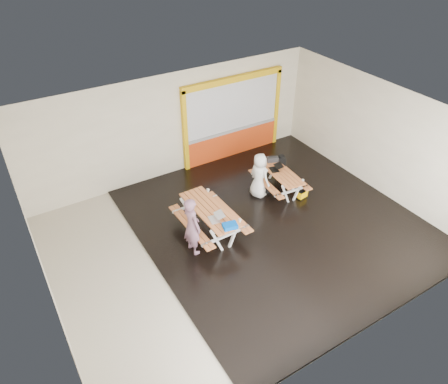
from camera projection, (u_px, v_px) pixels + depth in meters
room at (242, 186)px, 10.66m from camera, size 10.02×8.02×3.52m
deck at (276, 221)px, 12.19m from camera, size 7.50×7.98×0.05m
kiosk at (233, 120)px, 14.50m from camera, size 3.88×0.16×3.00m
picnic_table_left at (210, 215)px, 11.44m from camera, size 1.51×2.19×0.86m
picnic_table_right at (280, 176)px, 13.17m from camera, size 1.38×1.92×0.73m
person_left at (192, 226)px, 10.68m from camera, size 0.46×0.65×1.70m
person_right at (259, 176)px, 12.82m from camera, size 0.59×0.80×1.49m
laptop_left at (216, 218)px, 10.93m from camera, size 0.43×0.40×0.16m
laptop_right at (276, 168)px, 13.14m from camera, size 0.46×0.42×0.16m
blue_pouch at (230, 226)px, 10.66m from camera, size 0.41×0.33×0.11m
toolbox at (273, 159)px, 13.53m from camera, size 0.40×0.31×0.21m
backpack at (281, 162)px, 13.69m from camera, size 0.32×0.25×0.47m
dark_case at (264, 190)px, 13.33m from camera, size 0.41×0.33×0.14m
fluke_bag at (302, 194)px, 13.03m from camera, size 0.37×0.27×0.29m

